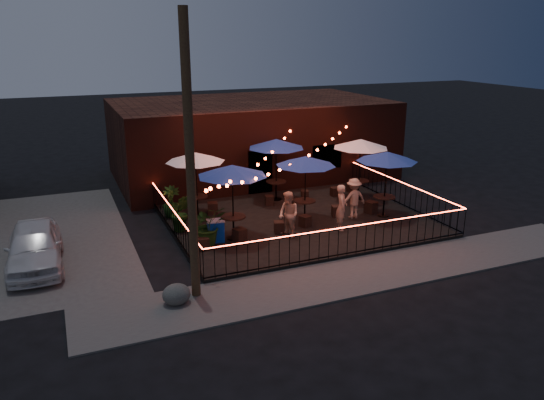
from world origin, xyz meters
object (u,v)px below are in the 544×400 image
Objects in this scene: utility_pole at (190,163)px; boulder at (176,294)px; cafe_table_2 at (306,162)px; cafe_table_3 at (276,144)px; cafe_table_1 at (195,158)px; cafe_table_5 at (361,144)px; cafe_table_0 at (232,172)px; cafe_table_4 at (387,157)px; cooler at (216,231)px.

boulder is at bearing -154.32° from utility_pole.
cafe_table_2 is 2.99m from cafe_table_3.
cafe_table_5 is (7.37, -0.54, 0.09)m from cafe_table_1.
cafe_table_0 is 5.44m from boulder.
cafe_table_1 reaches higher than cafe_table_2.
cafe_table_2 is (3.83, -2.23, -0.02)m from cafe_table_1.
cafe_table_3 reaches higher than cafe_table_2.
utility_pole reaches higher than cafe_table_5.
cafe_table_0 is 0.97× the size of cafe_table_4.
cafe_table_4 reaches higher than cooler.
cafe_table_3 is 3.28× the size of boulder.
boulder is (-2.32, -3.84, -0.24)m from cooler.
cafe_table_4 is at bearing -49.89° from cafe_table_3.
utility_pole is 3.00× the size of cafe_table_1.
cafe_table_1 is 0.94× the size of cafe_table_5.
utility_pole is at bearing -157.89° from cafe_table_4.
cafe_table_4 is (3.19, -3.79, -0.07)m from cafe_table_3.
utility_pole is 9.46× the size of boulder.
cafe_table_1 is at bearing 70.38° from boulder.
cafe_table_0 reaches higher than cooler.
cafe_table_0 is 3.46× the size of boulder.
cafe_table_4 is at bearing -97.33° from cafe_table_5.
cafe_table_3 is 3.75m from cafe_table_5.
cooler is (-4.01, -3.87, -2.12)m from cafe_table_3.
cafe_table_2 is (3.31, 0.85, -0.14)m from cafe_table_0.
cafe_table_0 reaches higher than cafe_table_5.
cafe_table_2 is 0.96× the size of cafe_table_5.
utility_pole is 9.68m from cafe_table_4.
cooler is at bearing -135.99° from cafe_table_3.
cafe_table_3 reaches higher than boulder.
cafe_table_3 is (3.33, 3.83, 0.00)m from cafe_table_0.
utility_pole is at bearing -123.48° from cafe_table_0.
cafe_table_2 is at bearing 37.93° from utility_pole.
cafe_table_0 reaches higher than boulder.
cafe_table_3 is at bearing 50.61° from boulder.
cafe_table_2 is 3.31× the size of cooler.
cafe_table_1 is 4.43m from cafe_table_2.
boulder is at bearing -146.93° from cafe_table_5.
cafe_table_2 reaches higher than cooler.
cafe_table_3 is 0.92× the size of cafe_table_4.
utility_pole is 2.66× the size of cafe_table_4.
utility_pole reaches higher than cafe_table_1.
cafe_table_3 is at bearing 159.72° from cafe_table_5.
cafe_table_0 reaches higher than cafe_table_1.
cooler reaches higher than boulder.
cafe_table_4 is at bearing 22.11° from utility_pole.
utility_pole reaches higher than cafe_table_3.
cafe_table_5 reaches higher than cafe_table_1.
cafe_table_5 is (3.52, -1.30, -0.03)m from cafe_table_3.
utility_pole is at bearing -105.41° from cafe_table_1.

